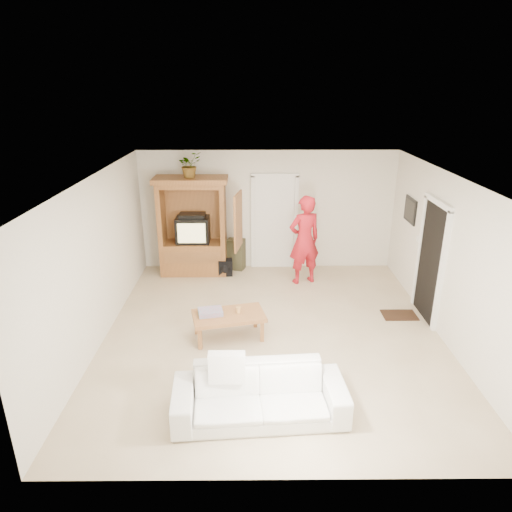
{
  "coord_description": "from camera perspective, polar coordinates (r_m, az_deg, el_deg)",
  "views": [
    {
      "loc": [
        -0.32,
        -6.64,
        3.89
      ],
      "look_at": [
        -0.27,
        0.6,
        1.15
      ],
      "focal_mm": 32.0,
      "sensor_mm": 36.0,
      "label": 1
    }
  ],
  "objects": [
    {
      "name": "plant",
      "position": [
        9.48,
        -8.32,
        11.22
      ],
      "size": [
        0.61,
        0.61,
        0.52
      ],
      "primitive_type": "imported",
      "rotation": [
        0.0,
        0.0,
        0.78
      ],
      "color": "#4C7238",
      "rests_on": "armoire"
    },
    {
      "name": "man",
      "position": [
        9.29,
        6.06,
        2.0
      ],
      "size": [
        0.78,
        0.64,
        1.85
      ],
      "primitive_type": "imported",
      "rotation": [
        0.0,
        0.0,
        3.49
      ],
      "color": "red",
      "rests_on": "floor"
    },
    {
      "name": "floor",
      "position": [
        7.7,
        2.07,
        -9.62
      ],
      "size": [
        6.0,
        6.0,
        0.0
      ],
      "primitive_type": "plane",
      "color": "tan",
      "rests_on": "ground"
    },
    {
      "name": "coffee_table",
      "position": [
        7.42,
        -3.44,
        -7.63
      ],
      "size": [
        1.25,
        0.86,
        0.43
      ],
      "rotation": [
        0.0,
        0.0,
        0.22
      ],
      "color": "#A46B38",
      "rests_on": "floor"
    },
    {
      "name": "ceiling",
      "position": [
        6.77,
        2.36,
        9.73
      ],
      "size": [
        6.0,
        6.0,
        0.0
      ],
      "primitive_type": "plane",
      "rotation": [
        3.14,
        0.0,
        0.0
      ],
      "color": "white",
      "rests_on": "floor"
    },
    {
      "name": "wall_front",
      "position": [
        4.48,
        3.93,
        -14.67
      ],
      "size": [
        5.5,
        0.0,
        5.5
      ],
      "primitive_type": "plane",
      "rotation": [
        -1.57,
        0.0,
        0.0
      ],
      "color": "silver",
      "rests_on": "floor"
    },
    {
      "name": "doorway_right",
      "position": [
        8.36,
        20.99,
        -0.78
      ],
      "size": [
        0.05,
        0.9,
        2.04
      ],
      "primitive_type": "cube",
      "color": "black",
      "rests_on": "floor"
    },
    {
      "name": "door_back",
      "position": [
        10.04,
        2.3,
        4.11
      ],
      "size": [
        0.85,
        0.05,
        2.04
      ],
      "primitive_type": "cube",
      "color": "white",
      "rests_on": "floor"
    },
    {
      "name": "towel",
      "position": [
        7.39,
        -5.72,
        -6.96
      ],
      "size": [
        0.43,
        0.35,
        0.08
      ],
      "primitive_type": "cube",
      "rotation": [
        0.0,
        0.0,
        0.21
      ],
      "color": "#CD4460",
      "rests_on": "coffee_table"
    },
    {
      "name": "sofa",
      "position": [
        5.86,
        0.45,
        -16.95
      ],
      "size": [
        2.18,
        0.98,
        0.62
      ],
      "primitive_type": "imported",
      "rotation": [
        0.0,
        0.0,
        0.07
      ],
      "color": "silver",
      "rests_on": "floor"
    },
    {
      "name": "framed_picture",
      "position": [
        9.35,
        18.73,
        5.46
      ],
      "size": [
        0.03,
        0.6,
        0.48
      ],
      "primitive_type": "cube",
      "color": "black",
      "rests_on": "wall_right"
    },
    {
      "name": "wall_right",
      "position": [
        7.76,
        22.94,
        -0.47
      ],
      "size": [
        0.0,
        6.0,
        6.0
      ],
      "primitive_type": "plane",
      "rotation": [
        1.57,
        0.0,
        -1.57
      ],
      "color": "silver",
      "rests_on": "floor"
    },
    {
      "name": "wall_left",
      "position": [
        7.53,
        -19.21,
        -0.6
      ],
      "size": [
        0.0,
        6.0,
        6.0
      ],
      "primitive_type": "plane",
      "rotation": [
        1.57,
        0.0,
        1.57
      ],
      "color": "silver",
      "rests_on": "floor"
    },
    {
      "name": "armoire",
      "position": [
        9.84,
        -7.73,
        2.92
      ],
      "size": [
        1.82,
        1.14,
        2.1
      ],
      "color": "#92592D",
      "rests_on": "floor"
    },
    {
      "name": "backpack_olive",
      "position": [
        10.13,
        -2.52,
        0.25
      ],
      "size": [
        0.43,
        0.37,
        0.69
      ],
      "primitive_type": null,
      "rotation": [
        0.0,
        0.0,
        -0.33
      ],
      "color": "#47442B",
      "rests_on": "floor"
    },
    {
      "name": "wall_back",
      "position": [
        9.98,
        1.45,
        5.69
      ],
      "size": [
        5.5,
        0.0,
        5.5
      ],
      "primitive_type": "plane",
      "rotation": [
        1.57,
        0.0,
        0.0
      ],
      "color": "silver",
      "rests_on": "floor"
    },
    {
      "name": "backpack_black",
      "position": [
        9.82,
        -3.86,
        -1.49
      ],
      "size": [
        0.32,
        0.21,
        0.37
      ],
      "primitive_type": null,
      "rotation": [
        0.0,
        0.0,
        0.12
      ],
      "color": "black",
      "rests_on": "floor"
    },
    {
      "name": "candle",
      "position": [
        7.41,
        -2.22,
        -6.73
      ],
      "size": [
        0.08,
        0.08,
        0.1
      ],
      "primitive_type": "cylinder",
      "color": "tan",
      "rests_on": "coffee_table"
    },
    {
      "name": "doormat",
      "position": [
        8.62,
        17.48,
        -7.06
      ],
      "size": [
        0.6,
        0.4,
        0.02
      ],
      "primitive_type": "cube",
      "color": "#382316",
      "rests_on": "floor"
    }
  ]
}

